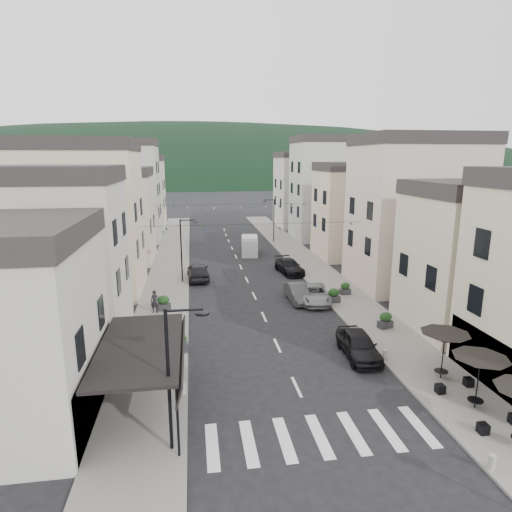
# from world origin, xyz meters

# --- Properties ---
(ground) EXTENTS (700.00, 700.00, 0.00)m
(ground) POSITION_xyz_m (0.00, 0.00, 0.00)
(ground) COLOR black
(ground) RESTS_ON ground
(sidewalk_left) EXTENTS (4.00, 76.00, 0.12)m
(sidewalk_left) POSITION_xyz_m (-7.50, 32.00, 0.06)
(sidewalk_left) COLOR slate
(sidewalk_left) RESTS_ON ground
(sidewalk_right) EXTENTS (4.00, 76.00, 0.12)m
(sidewalk_right) POSITION_xyz_m (7.50, 32.00, 0.06)
(sidewalk_right) COLOR slate
(sidewalk_right) RESTS_ON ground
(hill_backdrop) EXTENTS (640.00, 360.00, 70.00)m
(hill_backdrop) POSITION_xyz_m (0.00, 300.00, 0.00)
(hill_backdrop) COLOR black
(hill_backdrop) RESTS_ON ground
(boutique_awning) EXTENTS (3.77, 7.50, 3.28)m
(boutique_awning) POSITION_xyz_m (-7.25, 5.00, 3.11)
(boutique_awning) COLOR black
(boutique_awning) RESTS_ON ground
(buildings_row_left) EXTENTS (10.20, 54.16, 14.00)m
(buildings_row_left) POSITION_xyz_m (-14.50, 37.75, 6.12)
(buildings_row_left) COLOR #BCB7AC
(buildings_row_left) RESTS_ON ground
(buildings_row_right) EXTENTS (10.20, 54.16, 14.50)m
(buildings_row_right) POSITION_xyz_m (14.50, 36.59, 6.32)
(buildings_row_right) COLOR #C1B499
(buildings_row_right) RESTS_ON ground
(cafe_terrace) EXTENTS (2.50, 8.10, 2.53)m
(cafe_terrace) POSITION_xyz_m (7.70, 2.80, 2.36)
(cafe_terrace) COLOR black
(cafe_terrace) RESTS_ON ground
(streetlamp_left_near) EXTENTS (1.70, 0.56, 6.00)m
(streetlamp_left_near) POSITION_xyz_m (-5.82, 2.00, 3.70)
(streetlamp_left_near) COLOR black
(streetlamp_left_near) RESTS_ON ground
(streetlamp_left_far) EXTENTS (1.70, 0.56, 6.00)m
(streetlamp_left_far) POSITION_xyz_m (-5.82, 26.00, 3.70)
(streetlamp_left_far) COLOR black
(streetlamp_left_far) RESTS_ON ground
(streetlamp_right_far) EXTENTS (1.70, 0.56, 6.00)m
(streetlamp_right_far) POSITION_xyz_m (5.82, 44.00, 3.70)
(streetlamp_right_far) COLOR black
(streetlamp_right_far) RESTS_ON ground
(bollards) EXTENTS (11.66, 10.26, 0.60)m
(bollards) POSITION_xyz_m (0.00, 5.50, 0.42)
(bollards) COLOR gray
(bollards) RESTS_ON ground
(bunting_near) EXTENTS (19.00, 0.28, 0.62)m
(bunting_near) POSITION_xyz_m (0.00, 22.00, 5.65)
(bunting_near) COLOR black
(bunting_near) RESTS_ON ground
(bunting_far) EXTENTS (19.00, 0.28, 0.62)m
(bunting_far) POSITION_xyz_m (0.00, 38.00, 5.65)
(bunting_far) COLOR black
(bunting_far) RESTS_ON ground
(parked_car_a) EXTENTS (2.00, 4.52, 1.51)m
(parked_car_a) POSITION_xyz_m (4.42, 8.83, 0.76)
(parked_car_a) COLOR black
(parked_car_a) RESTS_ON ground
(parked_car_b) EXTENTS (1.54, 4.24, 1.39)m
(parked_car_b) POSITION_xyz_m (3.34, 19.18, 0.69)
(parked_car_b) COLOR #363638
(parked_car_b) RESTS_ON ground
(parked_car_c) EXTENTS (2.92, 5.19, 1.37)m
(parked_car_c) POSITION_xyz_m (4.60, 18.73, 0.69)
(parked_car_c) COLOR gray
(parked_car_c) RESTS_ON ground
(parked_car_d) EXTENTS (2.61, 5.04, 1.40)m
(parked_car_d) POSITION_xyz_m (4.60, 27.79, 0.70)
(parked_car_d) COLOR black
(parked_car_d) RESTS_ON ground
(parked_car_e) EXTENTS (2.20, 4.97, 1.66)m
(parked_car_e) POSITION_xyz_m (-4.60, 26.78, 0.83)
(parked_car_e) COLOR black
(parked_car_e) RESTS_ON ground
(delivery_van) EXTENTS (2.46, 4.98, 2.29)m
(delivery_van) POSITION_xyz_m (1.79, 37.17, 1.12)
(delivery_van) COLOR silver
(delivery_van) RESTS_ON ground
(pedestrian_a) EXTENTS (0.69, 0.52, 1.72)m
(pedestrian_a) POSITION_xyz_m (-7.97, 17.81, 0.98)
(pedestrian_a) COLOR black
(pedestrian_a) RESTS_ON sidewalk_left
(pedestrian_b) EXTENTS (1.04, 1.03, 1.69)m
(pedestrian_b) POSITION_xyz_m (-6.09, 12.62, 0.97)
(pedestrian_b) COLOR #241E28
(pedestrian_b) RESTS_ON sidewalk_left
(planter_la) EXTENTS (1.06, 0.65, 1.14)m
(planter_la) POSITION_xyz_m (-6.00, 10.81, 0.67)
(planter_la) COLOR #303033
(planter_la) RESTS_ON sidewalk_left
(planter_lb) EXTENTS (1.08, 0.64, 1.17)m
(planter_lb) POSITION_xyz_m (-7.37, 18.22, 0.69)
(planter_lb) COLOR #2D2E30
(planter_lb) RESTS_ON sidewalk_left
(planter_ra) EXTENTS (1.11, 0.81, 1.11)m
(planter_ra) POSITION_xyz_m (7.78, 12.46, 0.66)
(planter_ra) COLOR #2A2A2C
(planter_ra) RESTS_ON sidewalk_right
(planter_rb) EXTENTS (0.93, 0.53, 1.03)m
(planter_rb) POSITION_xyz_m (7.66, 19.94, 0.62)
(planter_rb) COLOR #2F2F31
(planter_rb) RESTS_ON sidewalk_right
(planter_rc) EXTENTS (1.05, 0.58, 1.17)m
(planter_rc) POSITION_xyz_m (6.00, 18.08, 0.69)
(planter_rc) COLOR #303033
(planter_rc) RESTS_ON sidewalk_right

